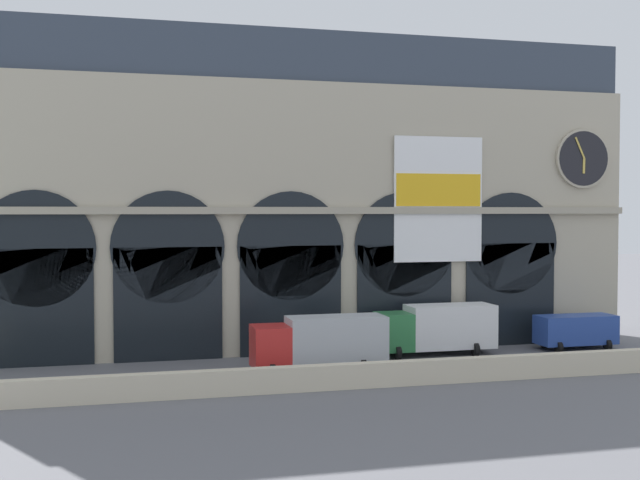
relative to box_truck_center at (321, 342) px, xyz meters
The scene contains 6 objects.
ground_plane 1.90m from the box_truck_center, 122.72° to the left, with size 200.00×200.00×0.00m, color slate.
quay_parapet_wall 4.35m from the box_truck_center, 96.29° to the right, with size 90.00×0.70×1.27m, color beige.
station_building 11.50m from the box_truck_center, 93.05° to the left, with size 46.72×4.97×20.49m.
box_truck_center is the anchor object (origin of this frame).
box_truck_mideast 9.10m from the box_truck_center, 22.47° to the left, with size 7.50×2.91×3.12m.
van_east 18.34m from the box_truck_center, 10.13° to the left, with size 5.20×2.48×2.20m.
Camera 1 is at (-10.47, -43.33, 9.05)m, focal length 44.56 mm.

